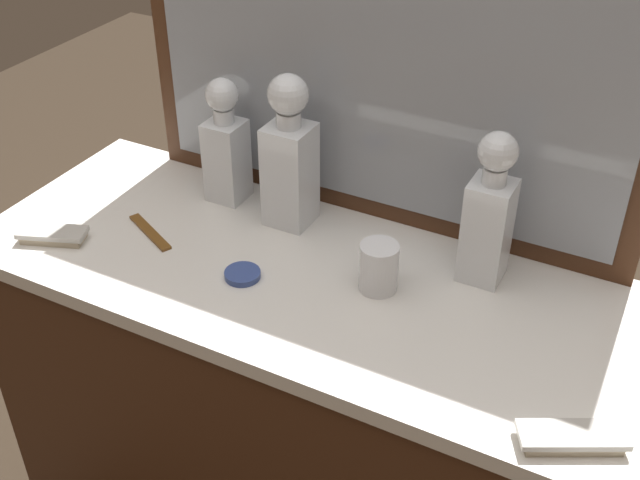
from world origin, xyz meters
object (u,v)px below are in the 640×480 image
at_px(crystal_decanter_far_right, 488,222).
at_px(tortoiseshell_comb, 150,232).
at_px(crystal_decanter_front, 226,152).
at_px(silver_brush_far_left, 572,438).
at_px(porcelain_dish, 242,274).
at_px(silver_brush_right, 53,235).
at_px(crystal_decanter_rear, 290,165).
at_px(crystal_tumbler_left, 379,269).

bearing_deg(crystal_decanter_far_right, tortoiseshell_comb, -164.56).
height_order(crystal_decanter_front, tortoiseshell_comb, crystal_decanter_front).
bearing_deg(tortoiseshell_comb, crystal_decanter_far_right, 15.44).
height_order(silver_brush_far_left, porcelain_dish, silver_brush_far_left).
bearing_deg(crystal_decanter_far_right, silver_brush_right, -160.17).
height_order(crystal_decanter_rear, crystal_tumbler_left, crystal_decanter_rear).
bearing_deg(tortoiseshell_comb, crystal_decanter_rear, 37.77).
height_order(silver_brush_right, porcelain_dish, silver_brush_right).
distance_m(silver_brush_right, tortoiseshell_comb, 0.19).
height_order(crystal_decanter_far_right, crystal_decanter_rear, crystal_decanter_rear).
distance_m(crystal_decanter_rear, crystal_tumbler_left, 0.29).
bearing_deg(crystal_decanter_far_right, crystal_decanter_front, 178.10).
bearing_deg(porcelain_dish, crystal_decanter_rear, 94.32).
bearing_deg(crystal_decanter_far_right, crystal_tumbler_left, -141.46).
bearing_deg(crystal_tumbler_left, crystal_decanter_rear, 153.82).
xyz_separation_m(crystal_tumbler_left, porcelain_dish, (-0.23, -0.09, -0.04)).
relative_size(crystal_decanter_front, silver_brush_far_left, 1.66).
height_order(crystal_decanter_rear, crystal_decanter_front, crystal_decanter_rear).
relative_size(crystal_decanter_front, crystal_tumbler_left, 2.91).
height_order(silver_brush_far_left, silver_brush_right, same).
relative_size(crystal_decanter_rear, crystal_decanter_front, 1.17).
bearing_deg(silver_brush_far_left, crystal_decanter_rear, 153.17).
height_order(crystal_decanter_rear, porcelain_dish, crystal_decanter_rear).
bearing_deg(crystal_decanter_rear, tortoiseshell_comb, -142.23).
relative_size(crystal_tumbler_left, porcelain_dish, 1.38).
distance_m(crystal_decanter_front, porcelain_dish, 0.30).
distance_m(crystal_tumbler_left, porcelain_dish, 0.25).
bearing_deg(crystal_decanter_front, silver_brush_right, -125.70).
height_order(crystal_decanter_far_right, silver_brush_right, crystal_decanter_far_right).
relative_size(crystal_decanter_front, porcelain_dish, 4.01).
bearing_deg(silver_brush_far_left, crystal_decanter_far_right, 126.64).
bearing_deg(silver_brush_right, crystal_decanter_rear, 36.79).
xyz_separation_m(crystal_decanter_rear, silver_brush_far_left, (0.64, -0.32, -0.11)).
height_order(porcelain_dish, tortoiseshell_comb, porcelain_dish).
relative_size(silver_brush_far_left, silver_brush_right, 1.13).
bearing_deg(porcelain_dish, tortoiseshell_comb, 171.54).
height_order(crystal_decanter_front, porcelain_dish, crystal_decanter_front).
relative_size(crystal_decanter_far_right, silver_brush_far_left, 1.81).
relative_size(crystal_decanter_far_right, crystal_decanter_rear, 0.93).
bearing_deg(crystal_decanter_front, tortoiseshell_comb, -108.20).
relative_size(crystal_tumbler_left, silver_brush_right, 0.65).
xyz_separation_m(crystal_decanter_front, crystal_tumbler_left, (0.41, -0.14, -0.07)).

